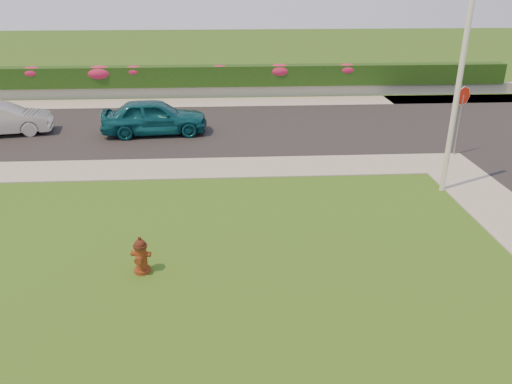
{
  "coord_description": "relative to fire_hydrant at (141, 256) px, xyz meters",
  "views": [
    {
      "loc": [
        -0.8,
        -7.52,
        6.19
      ],
      "look_at": [
        -0.08,
        4.72,
        0.9
      ],
      "focal_mm": 35.0,
      "sensor_mm": 36.0,
      "label": 1
    }
  ],
  "objects": [
    {
      "name": "utility_pole",
      "position": [
        8.74,
        4.26,
        2.45
      ],
      "size": [
        0.16,
        0.16,
        5.74
      ],
      "primitive_type": "cylinder",
      "color": "silver",
      "rests_on": "ground"
    },
    {
      "name": "flower_clump_b",
      "position": [
        -4.88,
        18.15,
        0.97
      ],
      "size": [
        1.57,
        1.01,
        0.79
      ],
      "primitive_type": "ellipsoid",
      "color": "#C22146",
      "rests_on": "hedge"
    },
    {
      "name": "street_far",
      "position": [
        -2.19,
        11.65,
        -0.4
      ],
      "size": [
        26.0,
        8.0,
        0.04
      ],
      "primitive_type": "cube",
      "color": "black",
      "rests_on": "ground"
    },
    {
      "name": "flower_clump_e",
      "position": [
        4.97,
        18.15,
        1.0
      ],
      "size": [
        1.42,
        0.91,
        0.71
      ],
      "primitive_type": "ellipsoid",
      "color": "#C22146",
      "rests_on": "hedge"
    },
    {
      "name": "sidewalk_beyond",
      "position": [
        1.81,
        16.65,
        -0.4
      ],
      "size": [
        34.0,
        2.0,
        0.04
      ],
      "primitive_type": "cube",
      "color": "gray",
      "rests_on": "ground"
    },
    {
      "name": "sidewalk_far",
      "position": [
        -3.19,
        6.65,
        -0.4
      ],
      "size": [
        24.0,
        2.0,
        0.04
      ],
      "primitive_type": "cube",
      "color": "gray",
      "rests_on": "ground"
    },
    {
      "name": "flower_clump_d",
      "position": [
        1.65,
        18.15,
        1.07
      ],
      "size": [
        1.03,
        0.66,
        0.52
      ],
      "primitive_type": "ellipsoid",
      "color": "#C22146",
      "rests_on": "hedge"
    },
    {
      "name": "stop_sign",
      "position": [
        10.54,
        7.53,
        1.52
      ],
      "size": [
        0.64,
        0.33,
        2.61
      ],
      "rotation": [
        0.0,
        0.0,
        0.07
      ],
      "color": "slate",
      "rests_on": "ground"
    },
    {
      "name": "flower_clump_a",
      "position": [
        -8.48,
        18.15,
        1.03
      ],
      "size": [
        1.26,
        0.81,
        0.63
      ],
      "primitive_type": "ellipsoid",
      "color": "#C22146",
      "rests_on": "hedge"
    },
    {
      "name": "sedan_teal",
      "position": [
        -1.05,
        10.89,
        0.36
      ],
      "size": [
        4.51,
        2.11,
        1.49
      ],
      "primitive_type": "imported",
      "rotation": [
        0.0,
        0.0,
        1.65
      ],
      "color": "#0B4755",
      "rests_on": "street_far"
    },
    {
      "name": "fire_hydrant",
      "position": [
        0.0,
        0.0,
        0.0
      ],
      "size": [
        0.46,
        0.44,
        0.89
      ],
      "rotation": [
        0.0,
        0.0,
        -0.19
      ],
      "color": "#57190D",
      "rests_on": "ground"
    },
    {
      "name": "flower_clump_f",
      "position": [
        8.75,
        18.15,
        1.02
      ],
      "size": [
        1.28,
        0.82,
        0.64
      ],
      "primitive_type": "ellipsoid",
      "color": "#C22146",
      "rests_on": "hedge"
    },
    {
      "name": "ground",
      "position": [
        2.81,
        -2.35,
        -0.42
      ],
      "size": [
        120.0,
        120.0,
        0.0
      ],
      "primitive_type": "plane",
      "color": "black",
      "rests_on": "ground"
    },
    {
      "name": "retaining_wall",
      "position": [
        1.81,
        18.15,
        -0.12
      ],
      "size": [
        34.0,
        0.4,
        0.6
      ],
      "primitive_type": "cube",
      "color": "gray",
      "rests_on": "ground"
    },
    {
      "name": "sedan_silver",
      "position": [
        -7.49,
        11.18,
        0.28
      ],
      "size": [
        4.21,
        2.12,
        1.32
      ],
      "primitive_type": "imported",
      "rotation": [
        0.0,
        0.0,
        1.76
      ],
      "color": "#A9ACB1",
      "rests_on": "street_far"
    },
    {
      "name": "curb_corner",
      "position": [
        9.81,
        6.65,
        -0.4
      ],
      "size": [
        2.0,
        2.0,
        0.04
      ],
      "primitive_type": "cube",
      "color": "gray",
      "rests_on": "ground"
    },
    {
      "name": "flower_clump_c",
      "position": [
        -3.03,
        18.15,
        1.04
      ],
      "size": [
        1.2,
        0.77,
        0.6
      ],
      "primitive_type": "ellipsoid",
      "color": "#C22146",
      "rests_on": "hedge"
    },
    {
      "name": "hedge",
      "position": [
        1.81,
        18.25,
        0.73
      ],
      "size": [
        32.0,
        0.9,
        1.1
      ],
      "primitive_type": "cube",
      "color": "black",
      "rests_on": "retaining_wall"
    }
  ]
}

